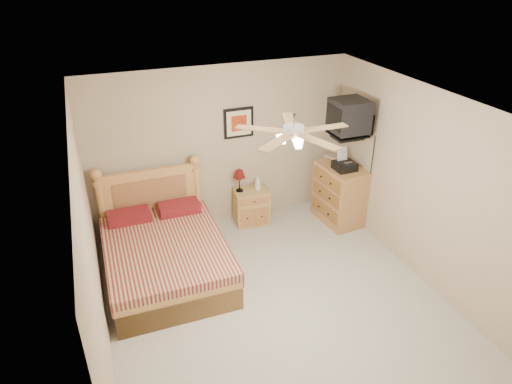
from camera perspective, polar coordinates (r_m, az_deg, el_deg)
floor at (r=5.80m, az=2.93°, el=-14.21°), size 4.50×4.50×0.00m
ceiling at (r=4.52m, az=3.71°, el=9.99°), size 4.00×4.50×0.04m
wall_back at (r=6.93m, az=-4.30°, el=5.52°), size 4.00×0.04×2.50m
wall_front at (r=3.60m, az=19.02°, el=-21.25°), size 4.00×0.04×2.50m
wall_left at (r=4.72m, az=-19.76°, el=-7.99°), size 0.04×4.50×2.50m
wall_right at (r=6.06m, az=20.84°, el=0.16°), size 0.04×4.50×2.50m
bed at (r=6.02m, az=-11.49°, el=-5.39°), size 1.51×1.98×1.27m
nightstand at (r=7.26m, az=-0.60°, el=-1.80°), size 0.57×0.45×0.57m
table_lamp at (r=7.03m, az=-2.09°, el=1.45°), size 0.26×0.26×0.36m
lotion_bottle at (r=7.08m, az=0.21°, el=1.17°), size 0.13×0.13×0.25m
framed_picture at (r=6.86m, az=-2.19°, el=8.63°), size 0.46×0.04×0.46m
dresser at (r=7.35m, az=10.51°, el=-0.21°), size 0.62×0.85×0.95m
fax_machine at (r=6.98m, az=11.08°, el=3.97°), size 0.31×0.33×0.33m
magazine_lower at (r=7.34m, az=9.38°, el=4.10°), size 0.33×0.36×0.03m
magazine_upper at (r=7.36m, az=9.25°, el=4.35°), size 0.29×0.31×0.02m
wall_tv at (r=6.67m, az=12.65°, el=9.12°), size 0.56×0.46×0.58m
ceiling_fan at (r=4.39m, az=4.73°, el=7.49°), size 1.14×1.14×0.28m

